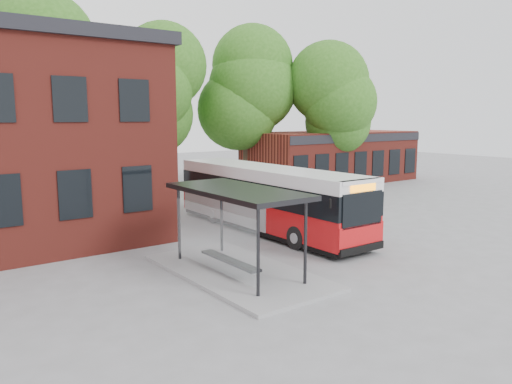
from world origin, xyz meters
TOP-DOWN VIEW (x-y plane):
  - ground at (0.00, 0.00)m, footprint 100.00×100.00m
  - shop_row at (15.00, 14.00)m, footprint 14.00×6.20m
  - bus_shelter at (-4.50, -1.00)m, footprint 3.60×7.00m
  - bike_rail at (9.28, 10.00)m, footprint 5.20×0.10m
  - tree_0 at (-6.00, 16.00)m, footprint 7.92×7.92m
  - tree_1 at (1.00, 17.00)m, footprint 7.92×7.92m
  - tree_2 at (8.00, 16.00)m, footprint 7.92×7.92m
  - tree_3 at (13.00, 12.00)m, footprint 7.04×7.04m
  - city_bus at (0.18, 3.42)m, footprint 2.49×11.54m
  - bicycle_0 at (6.39, 9.57)m, footprint 1.62×0.79m
  - bicycle_1 at (7.94, 9.09)m, footprint 1.73×0.69m
  - bicycle_2 at (7.88, 10.41)m, footprint 1.67×0.95m
  - bicycle_3 at (8.65, 10.85)m, footprint 1.67×0.48m
  - bicycle_4 at (9.85, 9.72)m, footprint 1.62×1.12m
  - bicycle_5 at (11.03, 10.22)m, footprint 1.66×0.71m
  - bicycle_6 at (10.67, 9.67)m, footprint 1.72×0.62m
  - bicycle_7 at (10.92, 10.75)m, footprint 1.61×1.01m

SIDE VIEW (x-z plane):
  - ground at x=0.00m, z-range 0.00..0.00m
  - bike_rail at x=9.28m, z-range 0.00..0.38m
  - bicycle_4 at x=9.85m, z-range 0.00..0.81m
  - bicycle_0 at x=6.39m, z-range 0.00..0.82m
  - bicycle_2 at x=7.88m, z-range 0.00..0.83m
  - bicycle_6 at x=10.67m, z-range 0.00..0.90m
  - bicycle_7 at x=10.92m, z-range 0.00..0.94m
  - bicycle_5 at x=11.03m, z-range 0.00..0.96m
  - bicycle_3 at x=8.65m, z-range 0.00..1.00m
  - bicycle_1 at x=7.94m, z-range 0.00..1.01m
  - bus_shelter at x=-4.50m, z-range 0.00..2.90m
  - city_bus at x=0.18m, z-range 0.00..2.93m
  - shop_row at x=15.00m, z-range 0.00..4.00m
  - tree_3 at x=13.00m, z-range 0.00..9.28m
  - tree_1 at x=1.00m, z-range 0.00..10.40m
  - tree_0 at x=-6.00m, z-range 0.00..11.00m
  - tree_2 at x=8.00m, z-range 0.00..11.00m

